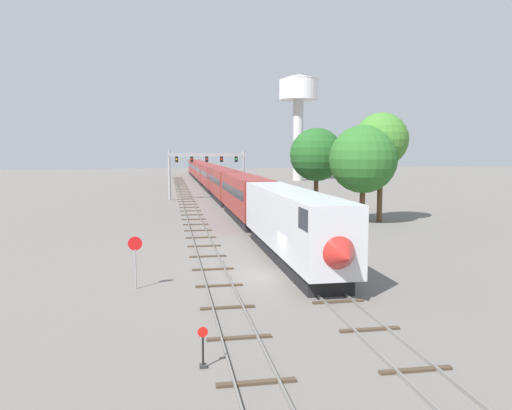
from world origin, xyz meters
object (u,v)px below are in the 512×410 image
switch_stand (203,353)px  trackside_tree_right (317,155)px  passenger_train (211,177)px  trackside_tree_mid (381,140)px  signal_gantry (207,164)px  trackside_tree_left (363,159)px  stop_sign (135,255)px  water_tower (298,97)px

switch_stand → trackside_tree_right: bearing=68.7°
passenger_train → trackside_tree_mid: size_ratio=12.89×
trackside_tree_mid → trackside_tree_right: (-3.86, 10.44, -1.57)m
switch_stand → trackside_tree_mid: (20.90, 33.35, 8.09)m
passenger_train → trackside_tree_mid: (13.80, -46.91, 5.99)m
trackside_tree_mid → trackside_tree_right: bearing=110.3°
signal_gantry → trackside_tree_mid: bearing=-60.6°
switch_stand → trackside_tree_left: bearing=60.2°
trackside_tree_mid → switch_stand: bearing=-122.1°
signal_gantry → stop_sign: (-7.75, -51.09, -3.68)m
passenger_train → trackside_tree_right: 38.06m
trackside_tree_right → switch_stand: bearing=-111.3°
signal_gantry → stop_sign: 51.81m
trackside_tree_mid → passenger_train: bearing=106.4°
water_tower → stop_sign: 106.50m
water_tower → trackside_tree_right: bearing=-102.6°
water_tower → trackside_tree_left: 79.58m
trackside_tree_left → trackside_tree_right: 11.42m
water_tower → switch_stand: bearing=-106.2°
passenger_train → trackside_tree_mid: trackside_tree_mid is taller
signal_gantry → trackside_tree_mid: size_ratio=1.05×
switch_stand → stop_sign: size_ratio=0.51×
passenger_train → trackside_tree_left: size_ratio=14.60×
switch_stand → trackside_tree_right: size_ratio=0.14×
trackside_tree_right → signal_gantry: bearing=124.0°
trackside_tree_left → trackside_tree_right: (-1.58, 11.31, 0.39)m
passenger_train → trackside_tree_right: (9.94, -36.47, 4.42)m
passenger_train → stop_sign: size_ratio=51.40×
stop_sign → trackside_tree_mid: size_ratio=0.25×
passenger_train → signal_gantry: (-2.25, -18.38, 2.94)m
switch_stand → stop_sign: 11.24m
stop_sign → trackside_tree_left: (21.52, 21.70, 4.77)m
signal_gantry → trackside_tree_mid: (16.05, -28.52, 3.05)m
trackside_tree_right → trackside_tree_left: bearing=-82.0°
trackside_tree_left → trackside_tree_mid: bearing=20.9°
trackside_tree_mid → signal_gantry: bearing=119.4°
stop_sign → trackside_tree_left: size_ratio=0.28×
signal_gantry → trackside_tree_right: size_ratio=1.17×
signal_gantry → trackside_tree_mid: trackside_tree_mid is taller
switch_stand → trackside_tree_mid: bearing=57.9°
trackside_tree_mid → trackside_tree_right: trackside_tree_mid is taller
switch_stand → stop_sign: (-2.90, 10.78, 1.35)m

